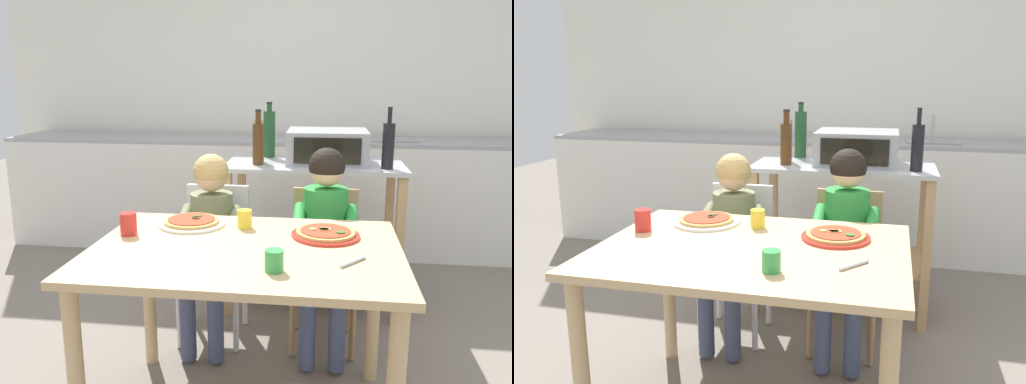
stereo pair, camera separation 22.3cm
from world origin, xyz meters
TOP-DOWN VIEW (x-y plane):
  - ground_plane at (0.00, 1.05)m, footprint 10.52×10.52m
  - back_wall_tiled at (0.00, 2.69)m, footprint 5.13×0.12m
  - kitchen_counter at (0.00, 2.28)m, footprint 4.62×0.60m
  - kitchen_island_cart at (0.23, 1.20)m, footprint 1.05×0.58m
  - toaster_oven at (0.31, 1.21)m, footprint 0.47×0.41m
  - bottle_brown_beer at (-0.11, 1.20)m, footprint 0.05×0.05m
  - bottle_squat_spirits at (-0.06, 1.39)m, footprint 0.08×0.08m
  - bottle_clear_vinegar at (-0.09, 1.08)m, footprint 0.07×0.07m
  - bottle_slim_sauce at (0.64, 1.04)m, footprint 0.07×0.07m
  - dining_table at (0.00, 0.00)m, footprint 1.19×0.87m
  - dining_chair_left at (-0.28, 0.73)m, footprint 0.36×0.36m
  - dining_chair_right at (0.31, 0.72)m, footprint 0.36×0.36m
  - child_in_olive_shirt at (-0.28, 0.61)m, footprint 0.32×0.42m
  - child_in_green_shirt at (0.31, 0.60)m, footprint 0.32×0.42m
  - pizza_plate_white at (-0.28, 0.26)m, footprint 0.30×0.30m
  - pizza_plate_red_rimmed at (0.31, 0.17)m, footprint 0.28×0.28m
  - drinking_cup_red at (-0.50, 0.09)m, footprint 0.07×0.07m
  - drinking_cup_green at (0.13, -0.24)m, footprint 0.07×0.07m
  - drinking_cup_yellow at (-0.04, 0.25)m, footprint 0.06×0.06m
  - serving_spoon at (0.40, -0.13)m, footprint 0.10×0.12m

SIDE VIEW (x-z plane):
  - ground_plane at x=0.00m, z-range 0.00..0.00m
  - kitchen_counter at x=0.00m, z-range -0.10..1.01m
  - dining_chair_left at x=-0.28m, z-range 0.07..0.89m
  - dining_chair_right at x=0.31m, z-range 0.07..0.89m
  - kitchen_island_cart at x=0.23m, z-range 0.15..1.04m
  - child_in_olive_shirt at x=-0.28m, z-range 0.15..1.14m
  - dining_table at x=0.00m, z-range 0.27..1.03m
  - child_in_green_shirt at x=0.31m, z-range 0.14..1.18m
  - serving_spoon at x=0.40m, z-range 0.76..0.77m
  - pizza_plate_white at x=-0.28m, z-range 0.75..0.79m
  - pizza_plate_red_rimmed at x=0.31m, z-range 0.75..0.79m
  - drinking_cup_green at x=0.13m, z-range 0.76..0.83m
  - drinking_cup_yellow at x=-0.04m, z-range 0.76..0.84m
  - drinking_cup_red at x=-0.50m, z-range 0.76..0.85m
  - toaster_oven at x=0.31m, z-range 0.89..1.09m
  - bottle_clear_vinegar at x=-0.09m, z-range 0.87..1.19m
  - bottle_brown_beer at x=-0.11m, z-range 0.87..1.19m
  - bottle_slim_sauce at x=0.64m, z-range 0.86..1.20m
  - bottle_squat_spirits at x=-0.06m, z-range 0.87..1.22m
  - back_wall_tiled at x=0.00m, z-range 0.00..2.70m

